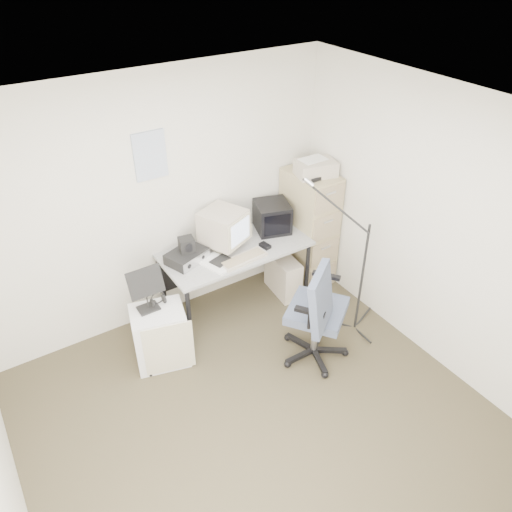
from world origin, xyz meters
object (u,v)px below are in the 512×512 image
office_chair (317,309)px  desk (237,277)px  filing_cabinet (308,227)px  side_cart (160,336)px

office_chair → desk: bearing=66.5°
filing_cabinet → desk: (-0.95, -0.03, -0.29)m
filing_cabinet → office_chair: filing_cabinet is taller
desk → filing_cabinet: bearing=1.8°
desk → side_cart: desk is taller
filing_cabinet → desk: filing_cabinet is taller
desk → side_cart: 1.06m
filing_cabinet → side_cart: filing_cabinet is taller
desk → office_chair: 1.08m
desk → office_chair: (0.23, -1.04, 0.20)m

